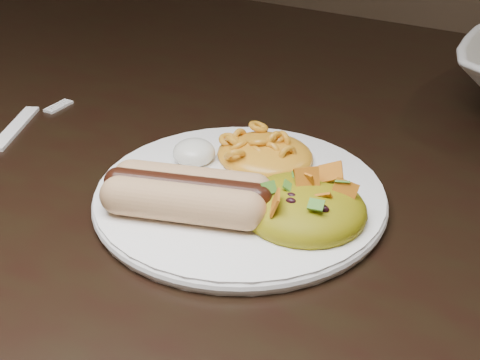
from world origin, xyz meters
The scene contains 7 objects.
table centered at (0.00, 0.00, 0.66)m, with size 1.60×0.90×0.75m.
plate centered at (0.03, -0.12, 0.76)m, with size 0.25×0.25×0.01m, color white.
hotdog centered at (0.01, -0.17, 0.78)m, with size 0.12×0.09×0.03m.
mac_and_cheese centered at (0.02, -0.06, 0.78)m, with size 0.09×0.08×0.03m, color gold.
sour_cream centered at (-0.03, -0.09, 0.77)m, with size 0.04×0.04×0.02m, color silver.
taco_salad centered at (0.09, -0.13, 0.78)m, with size 0.10×0.10×0.05m.
fork centered at (-0.25, -0.11, 0.75)m, with size 0.02×0.15×0.00m, color white.
Camera 1 is at (0.27, -0.54, 1.06)m, focal length 50.00 mm.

